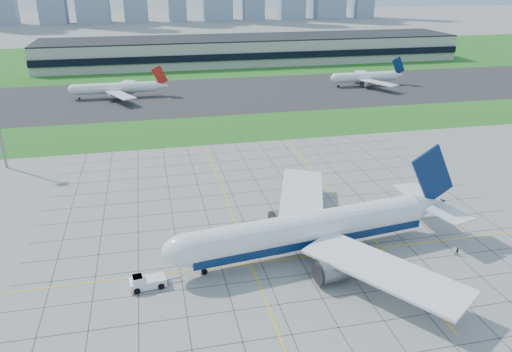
{
  "coord_description": "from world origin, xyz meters",
  "views": [
    {
      "loc": [
        -27.47,
        -85.46,
        54.03
      ],
      "look_at": [
        -2.82,
        25.93,
        7.0
      ],
      "focal_mm": 35.0,
      "sensor_mm": 36.0,
      "label": 1
    }
  ],
  "objects_px": {
    "airliner": "(311,229)",
    "crew_near": "(162,278)",
    "distant_jet_2": "(366,77)",
    "crew_far": "(458,252)",
    "pushback_tug": "(146,282)",
    "distant_jet_1": "(117,88)"
  },
  "relations": [
    {
      "from": "pushback_tug",
      "to": "distant_jet_1",
      "type": "relative_size",
      "value": 0.23
    },
    {
      "from": "crew_near",
      "to": "distant_jet_2",
      "type": "height_order",
      "value": "distant_jet_2"
    },
    {
      "from": "crew_far",
      "to": "distant_jet_2",
      "type": "xyz_separation_m",
      "value": [
        49.34,
        156.36,
        3.64
      ]
    },
    {
      "from": "crew_far",
      "to": "pushback_tug",
      "type": "bearing_deg",
      "value": -157.46
    },
    {
      "from": "distant_jet_1",
      "to": "pushback_tug",
      "type": "bearing_deg",
      "value": -86.18
    },
    {
      "from": "airliner",
      "to": "crew_near",
      "type": "xyz_separation_m",
      "value": [
        -30.37,
        -3.65,
        -4.78
      ]
    },
    {
      "from": "crew_near",
      "to": "distant_jet_1",
      "type": "relative_size",
      "value": 0.04
    },
    {
      "from": "pushback_tug",
      "to": "crew_near",
      "type": "bearing_deg",
      "value": 16.63
    },
    {
      "from": "pushback_tug",
      "to": "crew_far",
      "type": "height_order",
      "value": "pushback_tug"
    },
    {
      "from": "crew_near",
      "to": "distant_jet_1",
      "type": "bearing_deg",
      "value": 17.11
    },
    {
      "from": "crew_near",
      "to": "distant_jet_2",
      "type": "relative_size",
      "value": 0.04
    },
    {
      "from": "airliner",
      "to": "distant_jet_2",
      "type": "relative_size",
      "value": 1.53
    },
    {
      "from": "crew_near",
      "to": "crew_far",
      "type": "relative_size",
      "value": 0.94
    },
    {
      "from": "crew_far",
      "to": "airliner",
      "type": "bearing_deg",
      "value": -169.35
    },
    {
      "from": "pushback_tug",
      "to": "distant_jet_1",
      "type": "bearing_deg",
      "value": 86.11
    },
    {
      "from": "crew_far",
      "to": "distant_jet_2",
      "type": "bearing_deg",
      "value": 97.17
    },
    {
      "from": "airliner",
      "to": "distant_jet_2",
      "type": "height_order",
      "value": "airliner"
    },
    {
      "from": "distant_jet_2",
      "to": "distant_jet_1",
      "type": "bearing_deg",
      "value": 179.75
    },
    {
      "from": "pushback_tug",
      "to": "distant_jet_2",
      "type": "xyz_separation_m",
      "value": [
        111.85,
        154.02,
        3.3
      ]
    },
    {
      "from": "crew_far",
      "to": "distant_jet_2",
      "type": "height_order",
      "value": "distant_jet_2"
    },
    {
      "from": "distant_jet_2",
      "to": "crew_far",
      "type": "bearing_deg",
      "value": -107.51
    },
    {
      "from": "crew_near",
      "to": "distant_jet_1",
      "type": "height_order",
      "value": "distant_jet_1"
    }
  ]
}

